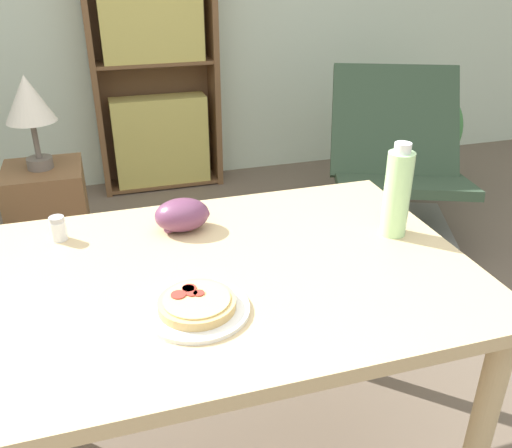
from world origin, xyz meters
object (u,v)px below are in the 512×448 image
salt_shaker (58,229)px  side_table (52,227)px  pizza_on_plate (197,306)px  table_lamp (29,103)px  potted_plant_floor (427,136)px  grape_bunch (182,215)px  lounge_chair_far (393,187)px  bookshelf (155,74)px  drink_bottle (397,193)px

salt_shaker → side_table: bearing=96.9°
pizza_on_plate → table_lamp: 1.54m
table_lamp → potted_plant_floor: table_lamp is taller
grape_bunch → side_table: bearing=112.5°
lounge_chair_far → bookshelf: 1.63m
bookshelf → table_lamp: bookshelf is taller
bookshelf → side_table: size_ratio=2.81×
salt_shaker → lounge_chair_far: (1.64, 1.03, -0.50)m
potted_plant_floor → drink_bottle: bearing=-126.2°
grape_bunch → lounge_chair_far: 1.76m
potted_plant_floor → lounge_chair_far: bearing=-134.6°
salt_shaker → side_table: size_ratio=0.11×
lounge_chair_far → potted_plant_floor: (0.55, 0.56, 0.07)m
salt_shaker → side_table: (-0.13, 1.05, -0.49)m
grape_bunch → salt_shaker: grape_bunch is taller
drink_bottle → potted_plant_floor: 2.30m
salt_shaker → drink_bottle: bearing=-14.4°
salt_shaker → bookshelf: size_ratio=0.04×
pizza_on_plate → bookshelf: (0.24, 2.55, -0.02)m
grape_bunch → drink_bottle: size_ratio=0.58×
pizza_on_plate → salt_shaker: 0.51m
salt_shaker → potted_plant_floor: salt_shaker is taller
pizza_on_plate → drink_bottle: drink_bottle is taller
grape_bunch → side_table: size_ratio=0.26×
salt_shaker → side_table: 1.17m
potted_plant_floor → bookshelf: bearing=161.9°
grape_bunch → lounge_chair_far: (1.31, 1.06, -0.51)m
drink_bottle → salt_shaker: bearing=165.6°
grape_bunch → potted_plant_floor: (1.86, 1.62, -0.44)m
pizza_on_plate → salt_shaker: salt_shaker is taller
grape_bunch → bookshelf: bearing=84.7°
bookshelf → grape_bunch: bearing=-95.3°
grape_bunch → table_lamp: size_ratio=0.37×
side_table → potted_plant_floor: 2.37m
drink_bottle → side_table: (-0.99, 1.28, -0.58)m
bookshelf → potted_plant_floor: size_ratio=2.47×
lounge_chair_far → potted_plant_floor: bearing=67.5°
salt_shaker → table_lamp: 1.07m
drink_bottle → salt_shaker: (-0.86, 0.22, -0.09)m
salt_shaker → pizza_on_plate: bearing=-55.8°
salt_shaker → potted_plant_floor: size_ratio=0.10×
pizza_on_plate → grape_bunch: 0.39m
side_table → table_lamp: 0.58m
pizza_on_plate → lounge_chair_far: lounge_chair_far is taller
drink_bottle → potted_plant_floor: (1.32, 1.81, -0.51)m
pizza_on_plate → grape_bunch: grape_bunch is taller
grape_bunch → bookshelf: 2.17m
table_lamp → drink_bottle: bearing=-52.1°
lounge_chair_far → potted_plant_floor: size_ratio=1.45×
salt_shaker → bookshelf: bearing=76.1°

